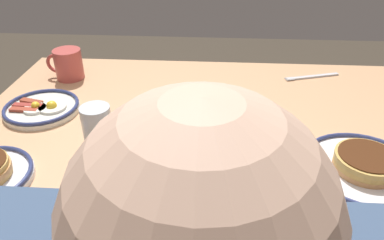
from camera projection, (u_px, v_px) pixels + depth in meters
name	position (u px, v px, depth m)	size (l,w,h in m)	color
dining_table	(210.00, 150.00, 1.05)	(1.35, 0.92, 0.76)	tan
plate_near_main	(42.00, 108.00, 1.07)	(0.22, 0.22, 0.04)	silver
plate_center_pancakes	(225.00, 164.00, 0.84)	(0.28, 0.28, 0.05)	white
plate_far_side	(365.00, 167.00, 0.83)	(0.28, 0.28, 0.05)	white
coffee_mug	(68.00, 64.00, 1.25)	(0.13, 0.09, 0.10)	#BF4C47
drinking_glass	(99.00, 136.00, 0.86)	(0.07, 0.07, 0.14)	silver
fork_near	(312.00, 77.00, 1.28)	(0.20, 0.08, 0.01)	silver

